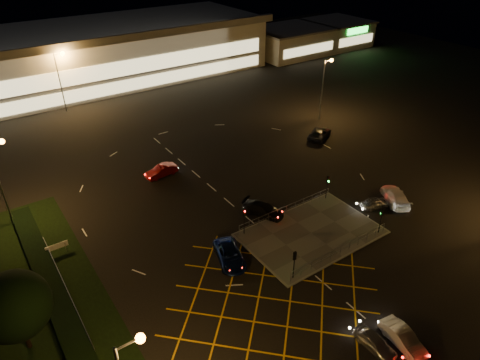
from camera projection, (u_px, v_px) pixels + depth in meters
ground at (285, 231)px, 46.26m from camera, size 180.00×180.00×0.00m
pedestrian_island at (311, 233)px, 45.79m from camera, size 14.00×9.00×0.12m
hedge at (49, 281)px, 39.11m from camera, size 2.00×26.00×1.00m
supermarket at (92, 54)px, 87.02m from camera, size 72.00×26.50×10.50m
retail_unit_a at (290, 41)px, 104.71m from camera, size 18.80×14.80×6.35m
retail_unit_b at (336, 33)px, 112.42m from camera, size 14.80×14.80×6.35m
streetlight_nw at (1, 172)px, 44.10m from camera, size 1.78×0.56×10.03m
streetlight_ne at (325, 81)px, 68.68m from camera, size 1.78×0.56×10.03m
streetlight_far_left at (61, 74)px, 71.94m from camera, size 1.78×0.56×10.03m
streetlight_far_right at (248, 39)px, 92.65m from camera, size 1.78×0.56×10.03m
signal_sw at (294, 260)px, 38.88m from camera, size 0.28×0.30×3.15m
signal_se at (382, 215)px, 44.67m from camera, size 0.28×0.30×3.15m
signal_nw at (244, 217)px, 44.49m from camera, size 0.28×0.30×3.15m
signal_ne at (328, 182)px, 50.28m from camera, size 0.28×0.30×3.15m
tree_e at (14, 306)px, 31.28m from camera, size 5.40×5.40×7.35m
car_near_silver at (375, 342)px, 33.34m from camera, size 1.49×3.66×1.25m
car_queue_white at (403, 338)px, 33.61m from camera, size 2.04×4.34×1.37m
car_left_blue at (230, 255)px, 41.87m from camera, size 3.81×5.63×1.43m
car_far_dkgrey at (263, 209)px, 48.47m from camera, size 4.03×5.24×1.42m
car_right_silver at (375, 203)px, 49.74m from camera, size 3.84×2.30×1.22m
car_circ_red at (162, 171)px, 55.81m from camera, size 4.46×1.93×1.43m
car_east_grey at (320, 133)px, 65.54m from camera, size 5.76×4.60×1.46m
car_approach_white at (395, 196)px, 50.60m from camera, size 4.69×5.73×1.56m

